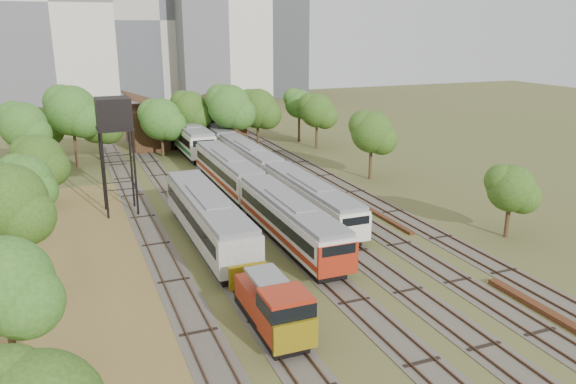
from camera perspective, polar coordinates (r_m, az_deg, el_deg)
name	(u,v)px	position (r m, az deg, el deg)	size (l,w,h in m)	color
ground	(410,319)	(34.93, 12.26, -12.53)	(240.00, 240.00, 0.00)	#475123
dry_grass_patch	(83,314)	(36.89, -20.14, -11.54)	(14.00, 60.00, 0.04)	brown
tracks	(260,203)	(55.37, -2.88, -1.11)	(24.60, 80.00, 0.19)	#4C473D
railcar_red_set	(254,192)	(52.33, -3.45, -0.01)	(2.95, 34.58, 3.64)	black
railcar_green_set	(249,159)	(66.20, -4.00, 3.38)	(2.79, 52.08, 3.44)	black
railcar_rear	(190,138)	(77.91, -9.94, 5.40)	(3.29, 16.08, 4.07)	black
shunter_locomotive	(274,308)	(32.12, -1.43, -11.69)	(2.51, 8.10, 3.28)	black
old_grey_coach	(208,218)	(44.95, -8.14, -2.63)	(3.18, 18.00, 3.94)	black
water_tower	(114,117)	(52.85, -17.29, 7.32)	(3.09, 3.09, 10.70)	black
rail_pile_near	(548,313)	(37.91, 24.92, -11.08)	(0.65, 9.68, 0.32)	#532C17
rail_pile_far	(387,219)	(51.14, 10.03, -2.75)	(0.49, 7.92, 0.26)	#532C17
maintenance_shed	(184,123)	(85.72, -10.49, 6.88)	(16.45, 11.55, 7.58)	#3A2415
tree_band_left	(28,170)	(51.14, -24.93, 2.01)	(7.10, 66.66, 8.76)	#382616
tree_band_far	(177,112)	(76.77, -11.18, 7.99)	(36.89, 9.08, 10.01)	#382616
tree_band_right	(365,130)	(66.62, 7.86, 6.27)	(6.16, 42.37, 7.82)	#382616
tower_left	(48,3)	(120.00, -23.20, 17.21)	(22.00, 16.00, 42.00)	beige
tower_centre	(153,21)	(126.50, -13.60, 16.56)	(20.00, 18.00, 36.00)	#B0AC9F
tower_far_right	(277,38)	(144.59, -1.07, 15.33)	(12.00, 12.00, 28.00)	#3C4044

